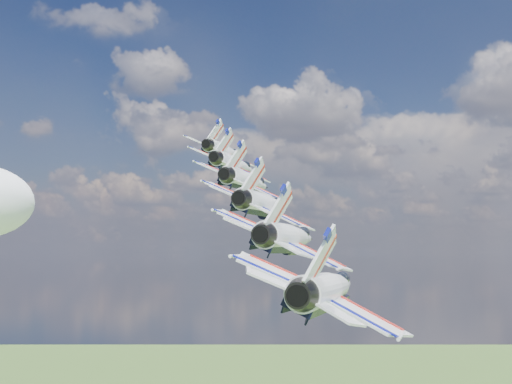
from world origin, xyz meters
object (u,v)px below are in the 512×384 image
Objects in this scene: jet_0 at (226,152)px; jet_5 at (329,288)px; jet_3 at (265,204)px; jet_4 at (290,237)px; jet_1 at (235,165)px; jet_2 at (248,182)px.

jet_5 is at bearing -62.35° from jet_0.
jet_3 reaches higher than jet_4.
jet_1 is (7.29, -7.53, -3.26)m from jet_0.
jet_4 is at bearing 117.65° from jet_5.
jet_4 is (21.88, -22.60, -9.78)m from jet_1.
jet_2 reaches higher than jet_4.
jet_4 is 1.00× the size of jet_5.
jet_2 is at bearing 117.65° from jet_3.
jet_5 is at bearing -62.35° from jet_1.
jet_0 is 10.98m from jet_1.
jet_0 is 21.96m from jet_2.
jet_0 reaches higher than jet_4.
jet_1 is 43.92m from jet_5.
jet_1 is at bearing -62.35° from jet_0.
jet_4 is at bearing -62.35° from jet_1.
jet_1 is 1.00× the size of jet_3.
jet_5 is (21.88, -22.60, -9.78)m from jet_2.
jet_1 reaches higher than jet_4.
jet_3 is 1.00× the size of jet_4.
jet_3 is at bearing -62.35° from jet_0.
jet_0 is 1.00× the size of jet_2.
jet_2 is (7.29, -7.53, -3.26)m from jet_1.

